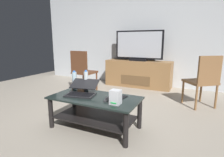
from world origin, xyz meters
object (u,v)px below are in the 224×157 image
(water_bottle_far, at_px, (75,80))
(cell_phone, at_px, (123,97))
(coffee_table, at_px, (95,107))
(dining_chair, at_px, (204,79))
(laptop, at_px, (82,90))
(water_bottle_near, at_px, (86,81))
(television, at_px, (139,46))
(media_cabinet, at_px, (138,74))
(side_chair, at_px, (82,70))
(tv_remote, at_px, (107,99))
(router_box, at_px, (116,97))

(water_bottle_far, distance_m, cell_phone, 0.83)
(coffee_table, distance_m, dining_chair, 1.94)
(dining_chair, xyz_separation_m, water_bottle_far, (-1.75, -1.24, 0.06))
(laptop, bearing_deg, dining_chair, 44.08)
(coffee_table, xyz_separation_m, water_bottle_near, (-0.28, 0.23, 0.28))
(coffee_table, bearing_deg, television, 94.55)
(media_cabinet, distance_m, side_chair, 1.43)
(tv_remote, bearing_deg, television, 83.80)
(tv_remote, bearing_deg, media_cabinet, 83.72)
(laptop, height_order, cell_phone, laptop)
(coffee_table, xyz_separation_m, laptop, (-0.22, 0.03, 0.19))
(router_box, bearing_deg, side_chair, 135.03)
(dining_chair, bearing_deg, tv_remote, -125.20)
(dining_chair, height_order, water_bottle_near, dining_chair)
(cell_phone, bearing_deg, media_cabinet, 111.05)
(television, height_order, cell_phone, television)
(media_cabinet, bearing_deg, router_box, -77.95)
(television, height_order, side_chair, television)
(water_bottle_near, distance_m, cell_phone, 0.64)
(water_bottle_near, relative_size, water_bottle_far, 1.08)
(water_bottle_far, bearing_deg, dining_chair, 35.24)
(television, relative_size, tv_remote, 7.37)
(media_cabinet, relative_size, router_box, 9.72)
(cell_phone, bearing_deg, router_box, -77.64)
(side_chair, bearing_deg, coffee_table, -50.17)
(cell_phone, bearing_deg, water_bottle_near, 179.34)
(television, distance_m, side_chair, 1.48)
(router_box, relative_size, water_bottle_near, 0.56)
(water_bottle_near, bearing_deg, laptop, -71.97)
(coffee_table, relative_size, cell_phone, 8.24)
(media_cabinet, relative_size, laptop, 3.58)
(dining_chair, distance_m, laptop, 2.06)
(television, height_order, dining_chair, television)
(cell_phone, bearing_deg, side_chair, 148.24)
(water_bottle_near, bearing_deg, coffee_table, -39.10)
(dining_chair, relative_size, water_bottle_near, 3.04)
(water_bottle_near, bearing_deg, television, 87.62)
(side_chair, relative_size, tv_remote, 5.77)
(side_chair, distance_m, tv_remote, 1.94)
(tv_remote, bearing_deg, water_bottle_near, 134.92)
(dining_chair, xyz_separation_m, cell_phone, (-0.93, -1.33, -0.07))
(media_cabinet, distance_m, dining_chair, 1.75)
(television, bearing_deg, laptop, -90.62)
(side_chair, distance_m, cell_phone, 1.92)
(side_chair, height_order, laptop, side_chair)
(dining_chair, bearing_deg, water_bottle_far, -144.76)
(water_bottle_near, bearing_deg, media_cabinet, 87.64)
(water_bottle_far, height_order, cell_phone, water_bottle_far)
(coffee_table, height_order, dining_chair, dining_chair)
(television, height_order, laptop, television)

